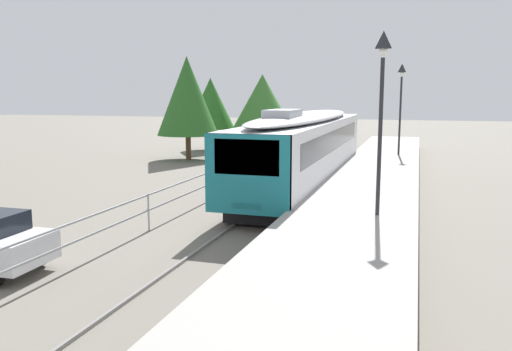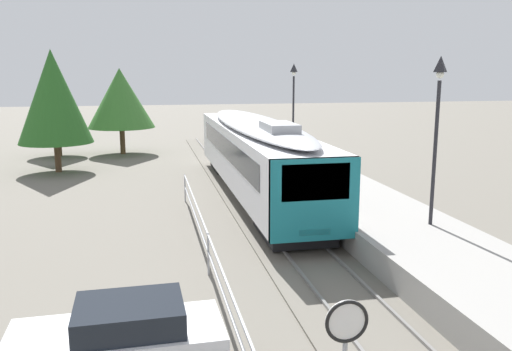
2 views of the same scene
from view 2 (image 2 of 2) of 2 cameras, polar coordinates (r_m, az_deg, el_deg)
The scene contains 11 objects.
ground_plane at distance 16.62m, azimuth -4.47°, elevation -9.25°, with size 160.00×160.00×0.00m, color #6B665B.
track_rails at distance 17.21m, azimuth 5.59°, elevation -8.42°, with size 3.20×60.00×0.14m.
commuter_train at distance 24.47m, azimuth -0.04°, elevation 2.58°, with size 2.82×18.02×3.74m.
station_platform at distance 18.27m, azimuth 15.45°, elevation -6.23°, with size 3.90×60.00×0.90m, color #999691.
platform_lamp_mid_platform at distance 17.58m, azimuth 18.94°, elevation 6.77°, with size 0.34×0.34×5.35m.
platform_lamp_far_end at distance 32.90m, azimuth 4.06°, elevation 9.07°, with size 0.34×0.34×5.35m.
speed_limit_sign at distance 7.59m, azimuth 9.61°, elevation -17.72°, with size 0.61×0.10×2.81m.
parked_hatchback_white at distance 10.78m, azimuth -14.39°, elevation -16.78°, with size 4.04×1.86×1.53m.
tree_behind_carpark at distance 32.66m, azimuth -20.94°, elevation 7.91°, with size 4.19×4.19×7.03m.
tree_behind_station_far at distance 39.00m, azimuth -20.71°, elevation 7.43°, with size 3.85×3.85×5.78m.
tree_distant_left at distance 38.70m, azimuth -14.36°, elevation 8.05°, with size 4.66×4.66×6.02m.
Camera 2 is at (-4.91, 6.53, 5.77)m, focal length 37.23 mm.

